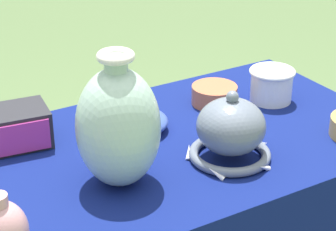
{
  "coord_description": "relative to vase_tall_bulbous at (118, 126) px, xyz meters",
  "views": [
    {
      "loc": [
        -0.65,
        -1.17,
        1.49
      ],
      "look_at": [
        -0.0,
        -0.08,
        0.87
      ],
      "focal_mm": 70.0,
      "sensor_mm": 36.0,
      "label": 1
    }
  ],
  "objects": [
    {
      "name": "vase_dome_bell",
      "position": [
        0.26,
        -0.04,
        -0.07
      ],
      "size": [
        0.19,
        0.2,
        0.17
      ],
      "color": "slate",
      "rests_on": "display_table"
    },
    {
      "name": "mosaic_tile_box",
      "position": [
        -0.14,
        0.28,
        -0.09
      ],
      "size": [
        0.18,
        0.14,
        0.09
      ],
      "rotation": [
        0.0,
        0.0,
        -0.13
      ],
      "color": "#232328",
      "rests_on": "display_table"
    },
    {
      "name": "jar_round_rose",
      "position": [
        -0.29,
        -0.12,
        -0.07
      ],
      "size": [
        0.1,
        0.1,
        0.13
      ],
      "color": "#D19399",
      "rests_on": "display_table"
    },
    {
      "name": "cup_wide_porcelain",
      "position": [
        0.54,
        0.16,
        -0.09
      ],
      "size": [
        0.12,
        0.12,
        0.09
      ],
      "color": "white",
      "rests_on": "display_table"
    },
    {
      "name": "pot_squat_terracotta",
      "position": [
        0.4,
        0.23,
        -0.11
      ],
      "size": [
        0.12,
        0.12,
        0.05
      ],
      "primitive_type": "cylinder",
      "color": "#BC6642",
      "rests_on": "display_table"
    },
    {
      "name": "vase_tall_bulbous",
      "position": [
        0.0,
        0.0,
        0.0
      ],
      "size": [
        0.18,
        0.18,
        0.3
      ],
      "color": "#A8CCB7",
      "rests_on": "display_table"
    },
    {
      "name": "display_table",
      "position": [
        0.13,
        0.07,
        -0.22
      ],
      "size": [
        1.2,
        0.63,
        0.75
      ],
      "color": "olive",
      "rests_on": "ground_plane"
    },
    {
      "name": "bowl_shallow_cobalt",
      "position": [
        0.14,
        0.19,
        -0.11
      ],
      "size": [
        0.16,
        0.16,
        0.05
      ],
      "primitive_type": "ellipsoid",
      "color": "#3851A8",
      "rests_on": "display_table"
    }
  ]
}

